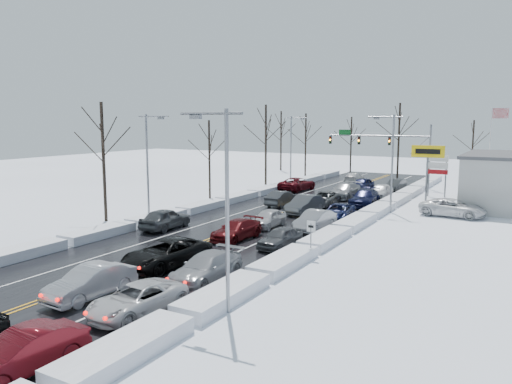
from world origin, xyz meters
The scene contains 45 objects.
ground centered at (0.00, 0.00, 0.00)m, with size 160.00×160.00×0.00m, color white.
road_surface centered at (0.00, 2.00, 0.01)m, with size 14.00×84.00×0.01m, color black.
snow_bank_left centered at (-7.60, 2.00, 0.00)m, with size 1.79×72.00×0.66m, color silver.
snow_bank_right centered at (7.60, 2.00, 0.00)m, with size 1.79×72.00×0.66m, color silver.
traffic_signal_mast centered at (3.45, 27.99, 5.48)m, with size 13.28×0.39×8.00m.
tires_plus_sign centered at (10.50, 15.99, 4.99)m, with size 3.20×0.34×6.00m.
used_vehicles_sign centered at (10.50, 22.00, 3.32)m, with size 2.20×0.22×4.65m.
speed_limit_sign centered at (8.20, -8.00, 1.63)m, with size 0.55×0.09×2.35m.
flagpole centered at (15.17, 30.00, 5.93)m, with size 1.87×1.20×10.00m.
streetlight_se centered at (8.30, -18.00, 5.31)m, with size 3.20×0.25×9.00m.
streetlight_ne centered at (8.30, 10.00, 5.31)m, with size 3.20×0.25×9.00m.
streetlight_sw centered at (-8.30, -4.00, 5.31)m, with size 3.20×0.25×9.00m.
streetlight_nw centered at (-8.30, 24.00, 5.31)m, with size 3.20×0.25×9.00m.
tree_left_b centered at (-11.50, -6.00, 6.99)m, with size 4.00×4.00×10.00m.
tree_left_c centered at (-10.50, 8.00, 5.94)m, with size 3.40×3.40×8.50m.
tree_left_d centered at (-11.20, 22.00, 7.33)m, with size 4.20×4.20×10.50m.
tree_left_e centered at (-10.80, 34.00, 6.64)m, with size 3.80×3.80×9.50m.
tree_far_a centered at (-18.00, 40.00, 6.99)m, with size 4.00×4.00×10.00m.
tree_far_b centered at (-6.00, 41.00, 6.29)m, with size 3.60×3.60×9.00m.
tree_far_c centered at (2.00, 39.00, 7.68)m, with size 4.40×4.40×11.00m.
tree_far_d centered at (12.00, 40.50, 5.94)m, with size 3.40×3.40×8.50m.
queued_car_1 centered at (1.73, -19.70, 0.00)m, with size 1.64×4.69×1.55m, color #A6A8AF.
queued_car_2 centered at (1.57, -13.89, 0.00)m, with size 2.64×5.73×1.59m, color black.
queued_car_3 centered at (1.57, -6.06, 0.00)m, with size 1.93×4.75×1.38m, color #4B0A0C.
queued_car_4 centered at (1.59, -1.31, 0.00)m, with size 1.68×4.18×1.42m, color silver.
queued_car_5 centered at (1.82, 5.47, 0.00)m, with size 1.78×5.10×1.68m, color #46494C.
queued_car_6 centered at (1.70, 10.22, 0.00)m, with size 2.38×5.17×1.44m, color #3B3D40.
queued_car_7 centered at (1.90, 16.03, 0.00)m, with size 2.30×5.66×1.64m, color gray.
queued_car_8 centered at (1.80, 22.43, 0.00)m, with size 1.85×4.60×1.57m, color black.
queued_car_9 centered at (5.41, -25.98, 0.00)m, with size 1.55×4.45×1.46m, color #520A11.
queued_car_10 centered at (5.10, -20.14, 0.00)m, with size 2.21×4.80×1.33m, color silver.
queued_car_11 centered at (5.16, -14.93, 0.00)m, with size 2.07×5.10×1.48m, color gray.
queued_car_12 centered at (5.40, -6.66, 0.00)m, with size 1.63×4.06×1.38m, color #45474B.
queued_car_13 centered at (5.34, -0.56, 0.00)m, with size 1.63×4.68×1.54m, color gray.
queued_car_14 centered at (5.44, 4.49, 0.00)m, with size 2.20×4.77×1.33m, color black.
queued_car_15 centered at (5.34, 12.23, 0.00)m, with size 2.28×5.60×1.62m, color black.
queued_car_16 centered at (5.44, 17.61, 0.00)m, with size 1.91×4.75×1.62m, color silver.
queued_car_17 centered at (5.30, 24.77, 0.00)m, with size 1.46×4.18×1.38m, color #383B3D.
oncoming_car_0 centered at (-1.94, 8.34, 0.00)m, with size 1.58×4.52×1.49m, color #3C3E41.
oncoming_car_1 centered at (-5.21, 19.03, 0.00)m, with size 2.63×5.70×1.58m, color #550B12.
oncoming_car_2 centered at (-1.68, 29.85, 0.00)m, with size 1.92×4.71×1.37m, color silver.
oncoming_car_3 centered at (-5.14, -5.88, 0.00)m, with size 1.95×4.85×1.65m, color #46494C.
parked_car_0 centered at (13.85, 10.67, 0.00)m, with size 2.61×5.66×1.57m, color white.
parked_car_1 centered at (16.93, 15.21, 0.00)m, with size 2.24×5.52×1.60m, color #3A3C3F.
parked_car_2 centered at (15.02, 23.38, 0.00)m, with size 1.95×4.85×1.65m, color #461009.
Camera 1 is at (20.09, -35.93, 8.52)m, focal length 35.00 mm.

